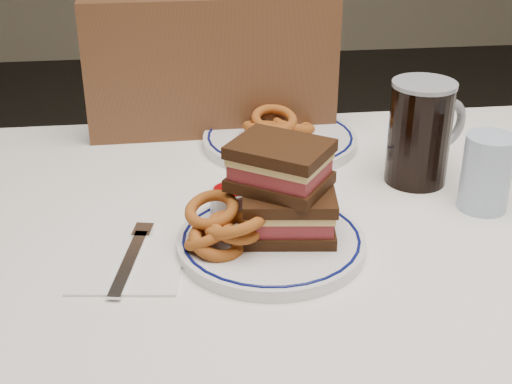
{
  "coord_description": "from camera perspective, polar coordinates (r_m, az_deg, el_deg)",
  "views": [
    {
      "loc": [
        -0.27,
        -0.92,
        1.27
      ],
      "look_at": [
        -0.16,
        -0.06,
        0.83
      ],
      "focal_mm": 50.0,
      "sensor_mm": 36.0,
      "label": 1
    }
  ],
  "objects": [
    {
      "name": "beer_mug",
      "position": [
        1.19,
        13.08,
        4.74
      ],
      "size": [
        0.15,
        0.1,
        0.17
      ],
      "color": "black",
      "rests_on": "dining_table"
    },
    {
      "name": "chair_far",
      "position": [
        1.57,
        -3.51,
        -0.5
      ],
      "size": [
        0.47,
        0.47,
        1.01
      ],
      "color": "#3F2914",
      "rests_on": "floor"
    },
    {
      "name": "far_plate",
      "position": [
        1.32,
        1.92,
        4.22
      ],
      "size": [
        0.28,
        0.28,
        0.02
      ],
      "color": "silver",
      "rests_on": "dining_table"
    },
    {
      "name": "ketchup_ramekin",
      "position": [
        1.05,
        -2.07,
        -0.52
      ],
      "size": [
        0.06,
        0.06,
        0.04
      ],
      "color": "white",
      "rests_on": "main_plate"
    },
    {
      "name": "napkin_fork",
      "position": [
        0.98,
        -10.08,
        -5.64
      ],
      "size": [
        0.16,
        0.19,
        0.01
      ],
      "color": "white",
      "rests_on": "dining_table"
    },
    {
      "name": "onion_rings_main",
      "position": [
        0.96,
        -2.7,
        -2.87
      ],
      "size": [
        0.12,
        0.11,
        0.08
      ],
      "color": "maroon",
      "rests_on": "main_plate"
    },
    {
      "name": "onion_rings_far",
      "position": [
        1.32,
        1.74,
        5.5
      ],
      "size": [
        0.14,
        0.11,
        0.07
      ],
      "color": "maroon",
      "rests_on": "far_plate"
    },
    {
      "name": "reuben_sandwich",
      "position": [
        0.98,
        2.29,
        0.23
      ],
      "size": [
        0.16,
        0.15,
        0.13
      ],
      "color": "black",
      "rests_on": "main_plate"
    },
    {
      "name": "water_glass",
      "position": [
        1.13,
        17.96,
        1.47
      ],
      "size": [
        0.08,
        0.08,
        0.12
      ],
      "primitive_type": "cylinder",
      "color": "#A3B9D2",
      "rests_on": "dining_table"
    },
    {
      "name": "main_plate",
      "position": [
        0.99,
        1.22,
        -4.01
      ],
      "size": [
        0.26,
        0.26,
        0.02
      ],
      "color": "silver",
      "rests_on": "dining_table"
    },
    {
      "name": "dining_table",
      "position": [
        1.15,
        7.76,
        -6.41
      ],
      "size": [
        1.27,
        0.87,
        0.75
      ],
      "color": "silver",
      "rests_on": "floor"
    }
  ]
}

